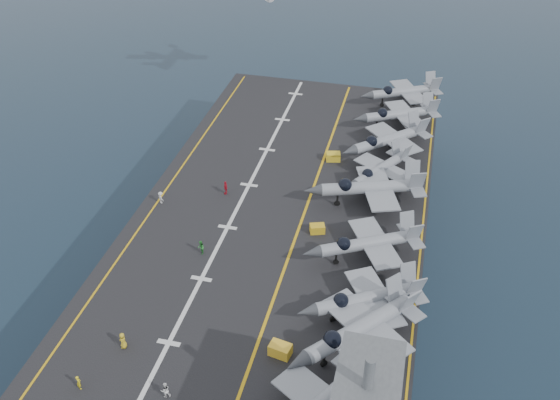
# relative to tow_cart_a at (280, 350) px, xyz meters

# --- Properties ---
(ground) EXTENTS (500.00, 500.00, 0.00)m
(ground) POSITION_rel_tow_cart_a_xyz_m (-5.61, 18.67, -11.06)
(ground) COLOR #142135
(ground) RESTS_ON ground
(hull) EXTENTS (36.00, 90.00, 10.00)m
(hull) POSITION_rel_tow_cart_a_xyz_m (-5.61, 18.67, -6.06)
(hull) COLOR #56595E
(hull) RESTS_ON ground
(flight_deck) EXTENTS (38.00, 92.00, 0.40)m
(flight_deck) POSITION_rel_tow_cart_a_xyz_m (-5.61, 18.67, -0.86)
(flight_deck) COLOR black
(flight_deck) RESTS_ON hull
(foul_line) EXTENTS (0.35, 90.00, 0.02)m
(foul_line) POSITION_rel_tow_cart_a_xyz_m (-2.61, 18.67, -0.64)
(foul_line) COLOR gold
(foul_line) RESTS_ON flight_deck
(landing_centerline) EXTENTS (0.50, 90.00, 0.02)m
(landing_centerline) POSITION_rel_tow_cart_a_xyz_m (-11.61, 18.67, -0.64)
(landing_centerline) COLOR silver
(landing_centerline) RESTS_ON flight_deck
(deck_edge_port) EXTENTS (0.25, 90.00, 0.02)m
(deck_edge_port) POSITION_rel_tow_cart_a_xyz_m (-22.61, 18.67, -0.64)
(deck_edge_port) COLOR gold
(deck_edge_port) RESTS_ON flight_deck
(deck_edge_stbd) EXTENTS (0.25, 90.00, 0.02)m
(deck_edge_stbd) POSITION_rel_tow_cart_a_xyz_m (12.89, 18.67, -0.64)
(deck_edge_stbd) COLOR gold
(deck_edge_stbd) RESTS_ON flight_deck
(fighter_jet_2) EXTENTS (18.42, 18.90, 5.51)m
(fighter_jet_2) POSITION_rel_tow_cart_a_xyz_m (7.48, 2.97, 2.09)
(fighter_jet_2) COLOR #90979F
(fighter_jet_2) RESTS_ON flight_deck
(fighter_jet_3) EXTENTS (16.91, 15.25, 4.89)m
(fighter_jet_3) POSITION_rel_tow_cart_a_xyz_m (7.77, 7.78, 1.78)
(fighter_jet_3) COLOR #9BA3AA
(fighter_jet_3) RESTS_ON flight_deck
(fighter_jet_4) EXTENTS (17.33, 15.40, 5.03)m
(fighter_jet_4) POSITION_rel_tow_cart_a_xyz_m (6.69, 16.98, 1.85)
(fighter_jet_4) COLOR #98A0A7
(fighter_jet_4) RESTS_ON flight_deck
(fighter_jet_5) EXTENTS (18.66, 15.36, 5.57)m
(fighter_jet_5) POSITION_rel_tow_cart_a_xyz_m (5.53, 28.36, 2.12)
(fighter_jet_5) COLOR gray
(fighter_jet_5) RESTS_ON flight_deck
(fighter_jet_6) EXTENTS (14.14, 15.53, 4.49)m
(fighter_jet_6) POSITION_rel_tow_cart_a_xyz_m (6.17, 33.97, 1.58)
(fighter_jet_6) COLOR gray
(fighter_jet_6) RESTS_ON flight_deck
(fighter_jet_7) EXTENTS (17.70, 17.44, 5.18)m
(fighter_jet_7) POSITION_rel_tow_cart_a_xyz_m (6.58, 42.11, 1.93)
(fighter_jet_7) COLOR #9EA6AD
(fighter_jet_7) RESTS_ON flight_deck
(fighter_jet_8) EXTENTS (16.97, 14.97, 4.93)m
(fighter_jet_8) POSITION_rel_tow_cart_a_xyz_m (7.51, 50.94, 1.80)
(fighter_jet_8) COLOR gray
(fighter_jet_8) RESTS_ON flight_deck
(tow_cart_a) EXTENTS (2.44, 1.82, 1.32)m
(tow_cart_a) POSITION_rel_tow_cart_a_xyz_m (0.00, 0.00, 0.00)
(tow_cart_a) COLOR yellow
(tow_cart_a) RESTS_ON flight_deck
(tow_cart_b) EXTENTS (2.15, 1.75, 1.11)m
(tow_cart_b) POSITION_rel_tow_cart_a_xyz_m (-0.17, 20.48, -0.10)
(tow_cart_b) COLOR gold
(tow_cart_b) RESTS_ON flight_deck
(tow_cart_c) EXTENTS (2.36, 1.82, 1.26)m
(tow_cart_c) POSITION_rel_tow_cart_a_xyz_m (-1.19, 38.11, -0.03)
(tow_cart_c) COLOR gold
(tow_cart_c) RESTS_ON flight_deck
(crew_0) EXTENTS (0.96, 1.28, 1.96)m
(crew_0) POSITION_rel_tow_cart_a_xyz_m (-15.86, -2.93, 0.32)
(crew_0) COLOR gold
(crew_0) RESTS_ON flight_deck
(crew_1) EXTENTS (1.18, 1.20, 1.69)m
(crew_1) POSITION_rel_tow_cart_a_xyz_m (-17.77, -8.65, 0.18)
(crew_1) COLOR yellow
(crew_1) RESTS_ON flight_deck
(crew_2) EXTENTS (1.11, 1.32, 1.87)m
(crew_2) POSITION_rel_tow_cart_a_xyz_m (-13.15, 13.00, 0.27)
(crew_2) COLOR #288730
(crew_2) RESTS_ON flight_deck
(crew_3) EXTENTS (1.26, 1.22, 1.76)m
(crew_3) POSITION_rel_tow_cart_a_xyz_m (-22.02, 21.71, 0.22)
(crew_3) COLOR silver
(crew_3) RESTS_ON flight_deck
(crew_4) EXTENTS (1.10, 1.38, 2.01)m
(crew_4) POSITION_rel_tow_cart_a_xyz_m (-14.14, 25.88, 0.35)
(crew_4) COLOR red
(crew_4) RESTS_ON flight_deck
(crew_7) EXTENTS (1.33, 1.23, 1.84)m
(crew_7) POSITION_rel_tow_cart_a_xyz_m (-9.33, -7.56, 0.26)
(crew_7) COLOR white
(crew_7) RESTS_ON flight_deck
(fighter_jet_9) EXTENTS (16.97, 14.97, 4.93)m
(fighter_jet_9) POSITION_rel_tow_cart_a_xyz_m (7.51, 59.44, 1.80)
(fighter_jet_9) COLOR gray
(fighter_jet_9) RESTS_ON flight_deck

